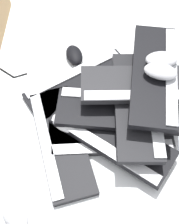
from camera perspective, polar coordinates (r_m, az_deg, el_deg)
name	(u,v)px	position (r m, az deg, el deg)	size (l,w,h in m)	color
ground_plane	(105,129)	(1.14, 2.84, -3.03)	(3.20, 3.20, 0.00)	white
keyboard_0	(80,84)	(1.24, -1.82, 5.20)	(0.39, 0.44, 0.03)	black
keyboard_1	(60,140)	(1.11, -5.44, -5.18)	(0.46, 0.30, 0.03)	black
keyboard_2	(110,135)	(1.12, 3.75, -4.26)	(0.22, 0.46, 0.03)	#232326
keyboard_3	(111,137)	(1.08, 3.90, -4.61)	(0.34, 0.46, 0.03)	black
keyboard_4	(118,110)	(1.10, 5.31, 0.32)	(0.16, 0.44, 0.03)	black
keyboard_5	(137,104)	(1.09, 8.61, 1.51)	(0.45, 0.19, 0.03)	black
keyboard_6	(144,85)	(1.10, 9.85, 4.92)	(0.20, 0.45, 0.03)	#232326
keyboard_7	(154,74)	(1.10, 11.74, 6.86)	(0.44, 0.16, 0.03)	black
mouse_0	(161,59)	(1.10, 12.92, 9.39)	(0.11, 0.07, 0.04)	#B7B7BC
mouse_1	(160,71)	(1.06, 12.72, 7.28)	(0.11, 0.07, 0.04)	#B7B7BC
mouse_2	(65,123)	(1.10, -4.52, -1.99)	(0.11, 0.07, 0.04)	silver
mouse_3	(14,213)	(1.04, -13.73, -17.58)	(0.11, 0.07, 0.04)	#B7B7BC
mouse_4	(74,55)	(1.33, -2.92, 10.37)	(0.11, 0.07, 0.04)	black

